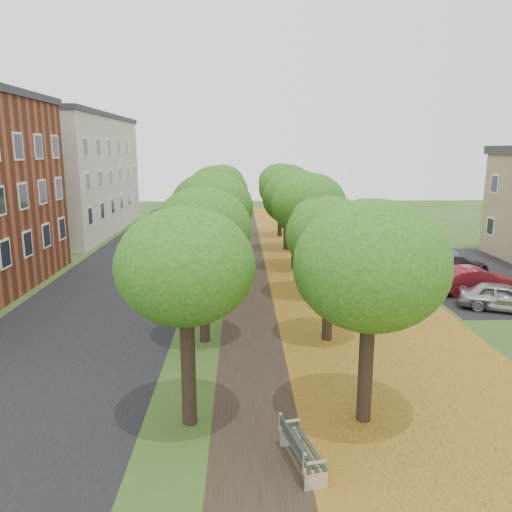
{
  "coord_description": "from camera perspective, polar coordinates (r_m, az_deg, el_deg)",
  "views": [
    {
      "loc": [
        -0.77,
        -12.5,
        7.36
      ],
      "look_at": [
        -0.07,
        10.14,
        2.5
      ],
      "focal_mm": 35.0,
      "sensor_mm": 36.0,
      "label": 1
    }
  ],
  "objects": [
    {
      "name": "ground",
      "position": [
        14.52,
        1.59,
        -18.35
      ],
      "size": [
        120.0,
        120.0,
        0.0
      ],
      "primitive_type": "plane",
      "color": "#2D4C19",
      "rests_on": "ground"
    },
    {
      "name": "footpath",
      "position": [
        28.47,
        -0.16,
        -2.86
      ],
      "size": [
        3.2,
        70.0,
        0.01
      ],
      "primitive_type": "cube",
      "color": "black",
      "rests_on": "ground"
    },
    {
      "name": "car_silver",
      "position": [
        25.87,
        26.37,
        -4.22
      ],
      "size": [
        4.11,
        2.96,
        1.3
      ],
      "primitive_type": "imported",
      "rotation": [
        0.0,
        0.0,
        1.15
      ],
      "color": "#9D9DA1",
      "rests_on": "ground"
    },
    {
      "name": "bench",
      "position": [
        12.62,
        5.05,
        -21.04
      ],
      "size": [
        0.97,
        1.99,
        0.9
      ],
      "rotation": [
        0.0,
        0.0,
        1.8
      ],
      "color": "#252F26",
      "rests_on": "ground"
    },
    {
      "name": "tree_row_west",
      "position": [
        27.69,
        -4.75,
        5.91
      ],
      "size": [
        3.71,
        33.71,
        6.0
      ],
      "color": "black",
      "rests_on": "ground"
    },
    {
      "name": "parking_lot",
      "position": [
        32.71,
        24.17,
        -1.97
      ],
      "size": [
        9.0,
        16.0,
        0.01
      ],
      "primitive_type": "cube",
      "color": "black",
      "rests_on": "ground"
    },
    {
      "name": "street_asphalt",
      "position": [
        29.25,
        -15.03,
        -2.88
      ],
      "size": [
        8.0,
        70.0,
        0.01
      ],
      "primitive_type": "cube",
      "color": "black",
      "rests_on": "ground"
    },
    {
      "name": "leaf_verge",
      "position": [
        29.04,
        9.76,
        -2.74
      ],
      "size": [
        7.5,
        70.0,
        0.01
      ],
      "primitive_type": "cube",
      "color": "#B57E21",
      "rests_on": "ground"
    },
    {
      "name": "car_grey",
      "position": [
        31.74,
        21.63,
        -0.97
      ],
      "size": [
        4.77,
        2.98,
        1.29
      ],
      "primitive_type": "imported",
      "rotation": [
        0.0,
        0.0,
        1.86
      ],
      "color": "#2D2D32",
      "rests_on": "ground"
    },
    {
      "name": "tree_row_east",
      "position": [
        27.86,
        5.21,
        5.94
      ],
      "size": [
        3.71,
        33.71,
        6.0
      ],
      "color": "black",
      "rests_on": "ground"
    },
    {
      "name": "car_white",
      "position": [
        35.12,
        17.85,
        0.67
      ],
      "size": [
        5.53,
        2.86,
        1.49
      ],
      "primitive_type": "imported",
      "rotation": [
        0.0,
        0.0,
        1.64
      ],
      "color": "silver",
      "rests_on": "ground"
    },
    {
      "name": "building_cream",
      "position": [
        48.35,
        -21.64,
        8.73
      ],
      "size": [
        10.3,
        20.3,
        10.4
      ],
      "color": "beige",
      "rests_on": "ground"
    },
    {
      "name": "car_red",
      "position": [
        28.17,
        23.88,
        -2.61
      ],
      "size": [
        4.31,
        1.57,
        1.41
      ],
      "primitive_type": "imported",
      "rotation": [
        0.0,
        0.0,
        1.59
      ],
      "color": "maroon",
      "rests_on": "ground"
    }
  ]
}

